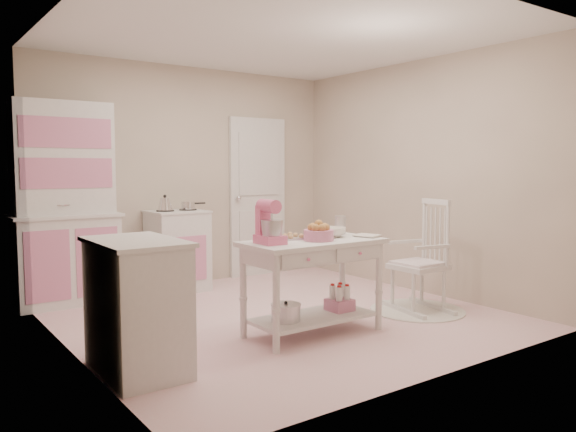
{
  "coord_description": "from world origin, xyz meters",
  "views": [
    {
      "loc": [
        -2.99,
        -4.29,
        1.41
      ],
      "look_at": [
        -0.0,
        -0.13,
        0.96
      ],
      "focal_mm": 35.0,
      "sensor_mm": 36.0,
      "label": 1
    }
  ],
  "objects_px": {
    "hutch": "(65,204)",
    "rocking_chair": "(418,255)",
    "bread_basket": "(319,235)",
    "base_cabinet": "(137,306)",
    "stand_mixer": "(270,223)",
    "work_table": "(313,287)",
    "stove": "(177,250)"
  },
  "relations": [
    {
      "from": "stand_mixer",
      "to": "bread_basket",
      "type": "relative_size",
      "value": 1.36
    },
    {
      "from": "hutch",
      "to": "rocking_chair",
      "type": "relative_size",
      "value": 1.89
    },
    {
      "from": "rocking_chair",
      "to": "bread_basket",
      "type": "xyz_separation_m",
      "value": [
        -1.29,
        -0.04,
        0.3
      ]
    },
    {
      "from": "stove",
      "to": "work_table",
      "type": "bearing_deg",
      "value": -84.66
    },
    {
      "from": "base_cabinet",
      "to": "hutch",
      "type": "bearing_deg",
      "value": 87.01
    },
    {
      "from": "stove",
      "to": "base_cabinet",
      "type": "xyz_separation_m",
      "value": [
        -1.32,
        -2.23,
        0.0
      ]
    },
    {
      "from": "rocking_chair",
      "to": "bread_basket",
      "type": "relative_size",
      "value": 4.4
    },
    {
      "from": "base_cabinet",
      "to": "work_table",
      "type": "relative_size",
      "value": 0.77
    },
    {
      "from": "rocking_chair",
      "to": "work_table",
      "type": "bearing_deg",
      "value": -168.72
    },
    {
      "from": "hutch",
      "to": "stand_mixer",
      "type": "bearing_deg",
      "value": -66.44
    },
    {
      "from": "hutch",
      "to": "rocking_chair",
      "type": "xyz_separation_m",
      "value": [
        2.72,
        -2.29,
        -0.49
      ]
    },
    {
      "from": "hutch",
      "to": "stand_mixer",
      "type": "height_order",
      "value": "hutch"
    },
    {
      "from": "work_table",
      "to": "stand_mixer",
      "type": "distance_m",
      "value": 0.71
    },
    {
      "from": "hutch",
      "to": "base_cabinet",
      "type": "relative_size",
      "value": 2.26
    },
    {
      "from": "hutch",
      "to": "work_table",
      "type": "bearing_deg",
      "value": -58.38
    },
    {
      "from": "work_table",
      "to": "bread_basket",
      "type": "xyz_separation_m",
      "value": [
        0.02,
        -0.05,
        0.45
      ]
    },
    {
      "from": "base_cabinet",
      "to": "rocking_chair",
      "type": "relative_size",
      "value": 0.84
    },
    {
      "from": "base_cabinet",
      "to": "stand_mixer",
      "type": "relative_size",
      "value": 2.71
    },
    {
      "from": "rocking_chair",
      "to": "bread_basket",
      "type": "distance_m",
      "value": 1.32
    },
    {
      "from": "stand_mixer",
      "to": "work_table",
      "type": "bearing_deg",
      "value": -0.51
    },
    {
      "from": "hutch",
      "to": "work_table",
      "type": "height_order",
      "value": "hutch"
    },
    {
      "from": "hutch",
      "to": "work_table",
      "type": "relative_size",
      "value": 1.73
    },
    {
      "from": "stove",
      "to": "bread_basket",
      "type": "xyz_separation_m",
      "value": [
        0.23,
        -2.29,
        0.39
      ]
    },
    {
      "from": "hutch",
      "to": "base_cabinet",
      "type": "xyz_separation_m",
      "value": [
        -0.12,
        -2.28,
        -0.58
      ]
    },
    {
      "from": "rocking_chair",
      "to": "work_table",
      "type": "height_order",
      "value": "rocking_chair"
    },
    {
      "from": "hutch",
      "to": "bread_basket",
      "type": "distance_m",
      "value": 2.75
    },
    {
      "from": "stove",
      "to": "stand_mixer",
      "type": "height_order",
      "value": "stand_mixer"
    },
    {
      "from": "stove",
      "to": "bread_basket",
      "type": "distance_m",
      "value": 2.33
    },
    {
      "from": "base_cabinet",
      "to": "bread_basket",
      "type": "distance_m",
      "value": 1.6
    },
    {
      "from": "bread_basket",
      "to": "rocking_chair",
      "type": "bearing_deg",
      "value": 1.97
    },
    {
      "from": "stand_mixer",
      "to": "rocking_chair",
      "type": "bearing_deg",
      "value": 1.37
    },
    {
      "from": "stand_mixer",
      "to": "bread_basket",
      "type": "xyz_separation_m",
      "value": [
        0.44,
        -0.07,
        -0.12
      ]
    }
  ]
}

